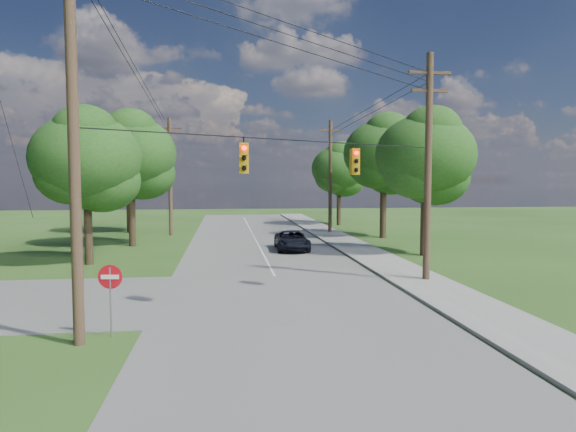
{
  "coord_description": "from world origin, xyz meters",
  "views": [
    {
      "loc": [
        -0.41,
        -14.7,
        4.72
      ],
      "look_at": [
        2.03,
        5.0,
        3.34
      ],
      "focal_mm": 32.0,
      "sensor_mm": 36.0,
      "label": 1
    }
  ],
  "objects": [
    {
      "name": "ground",
      "position": [
        0.0,
        0.0,
        0.0
      ],
      "size": [
        140.0,
        140.0,
        0.0
      ],
      "primitive_type": "plane",
      "color": "#2A4D19",
      "rests_on": "ground"
    },
    {
      "name": "main_road",
      "position": [
        2.0,
        5.0,
        0.01
      ],
      "size": [
        10.0,
        100.0,
        0.03
      ],
      "primitive_type": "cube",
      "color": "gray",
      "rests_on": "ground"
    },
    {
      "name": "sidewalk_east",
      "position": [
        8.7,
        5.0,
        0.06
      ],
      "size": [
        2.6,
        100.0,
        0.12
      ],
      "primitive_type": "cube",
      "color": "#A5A39B",
      "rests_on": "ground"
    },
    {
      "name": "pole_sw",
      "position": [
        -4.6,
        0.4,
        6.23
      ],
      "size": [
        2.0,
        0.32,
        12.0
      ],
      "color": "brown",
      "rests_on": "ground"
    },
    {
      "name": "pole_ne",
      "position": [
        8.9,
        8.0,
        5.47
      ],
      "size": [
        2.0,
        0.32,
        10.5
      ],
      "color": "brown",
      "rests_on": "ground"
    },
    {
      "name": "pole_north_e",
      "position": [
        8.9,
        30.0,
        5.13
      ],
      "size": [
        2.0,
        0.32,
        10.0
      ],
      "color": "brown",
      "rests_on": "ground"
    },
    {
      "name": "pole_north_w",
      "position": [
        -5.0,
        30.0,
        5.13
      ],
      "size": [
        2.0,
        0.32,
        10.0
      ],
      "color": "brown",
      "rests_on": "ground"
    },
    {
      "name": "power_lines",
      "position": [
        1.5,
        11.54,
        9.15
      ],
      "size": [
        13.93,
        29.62,
        4.93
      ],
      "color": "black",
      "rests_on": "ground"
    },
    {
      "name": "traffic_signals",
      "position": [
        2.55,
        4.43,
        5.5
      ],
      "size": [
        4.91,
        3.27,
        1.05
      ],
      "color": "#C38D0B",
      "rests_on": "ground"
    },
    {
      "name": "tree_w_near",
      "position": [
        -8.0,
        15.0,
        5.92
      ],
      "size": [
        6.0,
        6.0,
        8.4
      ],
      "color": "#443222",
      "rests_on": "ground"
    },
    {
      "name": "tree_w_mid",
      "position": [
        -7.0,
        23.0,
        6.58
      ],
      "size": [
        6.4,
        6.4,
        9.22
      ],
      "color": "#443222",
      "rests_on": "ground"
    },
    {
      "name": "tree_w_far",
      "position": [
        -9.0,
        33.0,
        6.25
      ],
      "size": [
        6.0,
        6.0,
        8.73
      ],
      "color": "#443222",
      "rests_on": "ground"
    },
    {
      "name": "tree_e_near",
      "position": [
        12.0,
        16.0,
        6.25
      ],
      "size": [
        6.2,
        6.2,
        8.81
      ],
      "color": "#443222",
      "rests_on": "ground"
    },
    {
      "name": "tree_e_mid",
      "position": [
        12.5,
        26.0,
        6.91
      ],
      "size": [
        6.6,
        6.6,
        9.64
      ],
      "color": "#443222",
      "rests_on": "ground"
    },
    {
      "name": "tree_e_far",
      "position": [
        11.5,
        38.0,
        5.92
      ],
      "size": [
        5.8,
        5.8,
        8.32
      ],
      "color": "#443222",
      "rests_on": "ground"
    },
    {
      "name": "car_main_north",
      "position": [
        4.06,
        19.24,
        0.67
      ],
      "size": [
        2.23,
        4.67,
        1.28
      ],
      "primitive_type": "imported",
      "rotation": [
        0.0,
        0.0,
        -0.02
      ],
      "color": "black",
      "rests_on": "main_road"
    },
    {
      "name": "do_not_enter_sign",
      "position": [
        -3.83,
        1.0,
        1.62
      ],
      "size": [
        0.73,
        0.13,
        2.2
      ],
      "rotation": [
        0.0,
        0.0,
        -0.11
      ],
      "color": "gray",
      "rests_on": "ground"
    }
  ]
}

